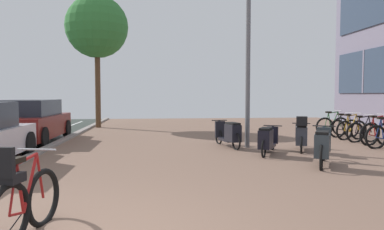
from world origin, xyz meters
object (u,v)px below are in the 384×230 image
Objects in this scene: scooter_near at (267,140)px; scooter_extra at (230,134)px; scooter_far at (301,135)px; bicycle_rack_05 at (377,134)px; bicycle_rack_06 at (363,132)px; lamp_post at (248,41)px; bicycle_rack_09 at (333,126)px; bicycle_foreground at (21,202)px; scooter_mid at (322,147)px; street_tree at (97,27)px; bicycle_rack_07 at (351,130)px; bicycle_rack_08 at (344,128)px; parked_car_far at (30,122)px.

scooter_extra reaches higher than scooter_near.
scooter_extra is at bearing 119.26° from scooter_near.
bicycle_rack_05 is at bearing 18.33° from scooter_far.
lamp_post is at bearing -169.13° from bicycle_rack_06.
bicycle_rack_09 reaches higher than scooter_extra.
bicycle_foreground is at bearing -135.82° from scooter_far.
lamp_post is (-4.19, -2.86, 2.81)m from bicycle_rack_09.
scooter_mid is (5.18, 3.38, 0.04)m from bicycle_foreground.
street_tree is at bearing 143.98° from bicycle_rack_05.
bicycle_rack_07 is 0.70m from bicycle_rack_08.
street_tree is (-9.77, 5.00, 4.47)m from bicycle_rack_08.
scooter_mid is 1.00× the size of scooter_far.
lamp_post is 0.90× the size of street_tree.
bicycle_rack_07 is 12.06m from street_tree.
parked_car_far reaches higher than bicycle_rack_06.
bicycle_foreground is at bearing -146.88° from scooter_mid.
bicycle_rack_08 is at bearing 26.89° from lamp_post.
bicycle_rack_07 is at bearing 92.24° from bicycle_rack_05.
bicycle_rack_09 is (-0.04, 2.74, 0.00)m from bicycle_rack_05.
bicycle_foreground reaches higher than scooter_extra.
street_tree is (-9.67, 4.31, 4.45)m from bicycle_rack_09.
bicycle_rack_05 is 1.37m from bicycle_rack_07.
scooter_mid is 2.06m from scooter_far.
bicycle_rack_09 reaches higher than bicycle_rack_08.
parked_car_far is (-11.12, 1.27, 0.34)m from bicycle_rack_06.
lamp_post reaches higher than bicycle_rack_06.
bicycle_rack_08 is at bearing 80.25° from bicycle_rack_07.
scooter_near is at bearing -145.18° from bicycle_rack_07.
bicycle_rack_09 is at bearing 46.03° from scooter_near.
scooter_mid is at bearing -119.55° from bicycle_rack_09.
bicycle_foreground reaches higher than bicycle_rack_07.
scooter_mid is at bearing 33.12° from bicycle_foreground.
parked_car_far is 7.65m from lamp_post.
bicycle_foreground reaches higher than bicycle_rack_08.
bicycle_rack_05 is 11.33m from parked_car_far.
scooter_far is 0.40× the size of parked_car_far.
scooter_mid is at bearing -123.58° from bicycle_rack_08.
bicycle_rack_05 reaches higher than bicycle_rack_07.
lamp_post is at bearing 55.85° from bicycle_foreground.
street_tree is (-6.80, 8.02, 4.35)m from scooter_far.
scooter_extra is (3.70, 6.28, 0.02)m from bicycle_foreground.
scooter_far is 11.38m from street_tree.
bicycle_rack_07 is at bearing -3.02° from parked_car_far.
parked_car_far reaches higher than scooter_near.
scooter_far is at bearing 79.34° from scooter_mid.
parked_car_far is (-6.41, 2.04, 0.27)m from scooter_extra.
scooter_extra is at bearing -156.03° from bicycle_rack_08.
scooter_mid is 0.87× the size of scooter_extra.
bicycle_rack_08 is at bearing -81.70° from bicycle_rack_09.
bicycle_rack_06 is 1.02× the size of bicycle_rack_08.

